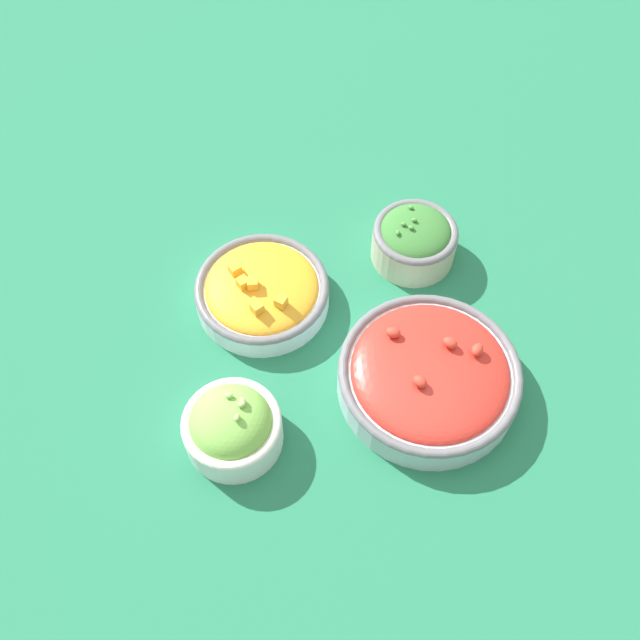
% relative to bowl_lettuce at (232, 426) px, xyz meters
% --- Properties ---
extents(ground_plane, '(3.00, 3.00, 0.00)m').
position_rel_bowl_lettuce_xyz_m(ground_plane, '(0.14, 0.12, -0.03)').
color(ground_plane, '#23704C').
extents(bowl_lettuce, '(0.12, 0.12, 0.08)m').
position_rel_bowl_lettuce_xyz_m(bowl_lettuce, '(0.00, 0.00, 0.00)').
color(bowl_lettuce, white).
rests_on(bowl_lettuce, ground_plane).
extents(bowl_squash, '(0.18, 0.18, 0.06)m').
position_rel_bowl_lettuce_xyz_m(bowl_squash, '(0.08, 0.19, -0.01)').
color(bowl_squash, silver).
rests_on(bowl_squash, ground_plane).
extents(bowl_cherry_tomatoes, '(0.22, 0.22, 0.07)m').
position_rel_bowl_lettuce_xyz_m(bowl_cherry_tomatoes, '(0.25, 0.01, -0.00)').
color(bowl_cherry_tomatoes, '#B2C1CC').
rests_on(bowl_cherry_tomatoes, ground_plane).
extents(bowl_broccoli, '(0.12, 0.12, 0.07)m').
position_rel_bowl_lettuce_xyz_m(bowl_broccoli, '(0.30, 0.21, 0.00)').
color(bowl_broccoli, beige).
rests_on(bowl_broccoli, ground_plane).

